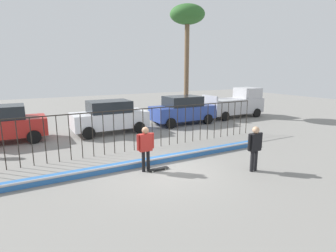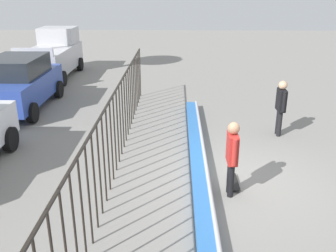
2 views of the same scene
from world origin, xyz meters
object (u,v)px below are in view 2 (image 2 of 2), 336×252
object	(u,v)px
camera_operator	(281,103)
pickup_truck	(53,55)
skateboard	(234,182)
parked_car_blue	(19,83)
skateboarder	(232,152)

from	to	relation	value
camera_operator	pickup_truck	distance (m)	11.80
camera_operator	skateboard	bearing A→B (deg)	0.98
parked_car_blue	skateboard	bearing A→B (deg)	-128.17
pickup_truck	camera_operator	bearing A→B (deg)	-124.72
parked_car_blue	pickup_truck	distance (m)	5.11
skateboarder	camera_operator	xyz separation A→B (m)	(3.49, -1.91, 0.01)
parked_car_blue	pickup_truck	size ratio (longest dim) A/B	0.91
parked_car_blue	pickup_truck	world-z (taller)	pickup_truck
skateboarder	camera_operator	size ratio (longest dim) A/B	0.99
pickup_truck	skateboard	bearing A→B (deg)	-140.44
parked_car_blue	pickup_truck	bearing A→B (deg)	3.50
skateboard	camera_operator	size ratio (longest dim) A/B	0.47
camera_operator	pickup_truck	world-z (taller)	pickup_truck
camera_operator	skateboarder	bearing A→B (deg)	2.23
pickup_truck	parked_car_blue	bearing A→B (deg)	-171.50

